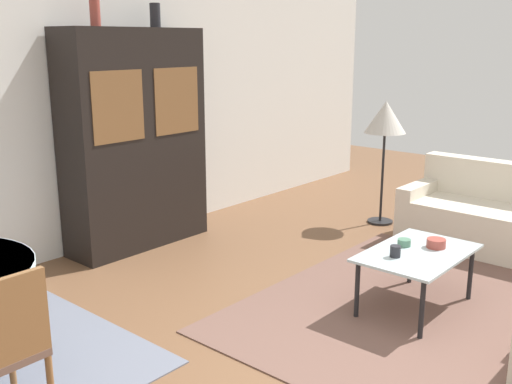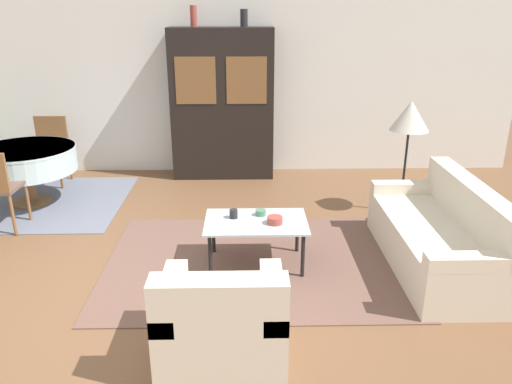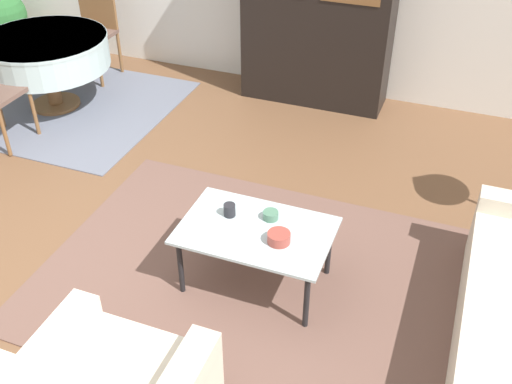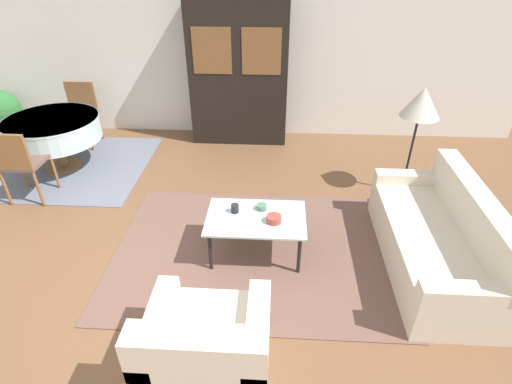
{
  "view_description": "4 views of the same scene",
  "coord_description": "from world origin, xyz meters",
  "views": [
    {
      "loc": [
        -2.89,
        -1.27,
        2.0
      ],
      "look_at": [
        0.2,
        1.4,
        0.95
      ],
      "focal_mm": 42.0,
      "sensor_mm": 36.0,
      "label": 1
    },
    {
      "loc": [
        0.99,
        -3.74,
        2.35
      ],
      "look_at": [
        1.08,
        0.57,
        0.75
      ],
      "focal_mm": 35.0,
      "sensor_mm": 36.0,
      "label": 2
    },
    {
      "loc": [
        2.13,
        -2.17,
        2.85
      ],
      "look_at": [
        1.08,
        0.57,
        0.75
      ],
      "focal_mm": 42.0,
      "sensor_mm": 36.0,
      "label": 3
    },
    {
      "loc": [
        1.27,
        -2.55,
        2.75
      ],
      "look_at": [
        1.08,
        0.57,
        0.75
      ],
      "focal_mm": 28.0,
      "sensor_mm": 36.0,
      "label": 4
    }
  ],
  "objects": [
    {
      "name": "ground_plane",
      "position": [
        0.0,
        0.0,
        0.0
      ],
      "size": [
        14.0,
        14.0,
        0.0
      ],
      "primitive_type": "plane",
      "color": "brown"
    },
    {
      "name": "wall_back",
      "position": [
        0.0,
        3.63,
        1.35
      ],
      "size": [
        10.0,
        0.06,
        2.7
      ],
      "color": "white",
      "rests_on": "ground_plane"
    },
    {
      "name": "area_rug",
      "position": [
        1.08,
        0.6,
        0.01
      ],
      "size": [
        2.89,
        2.1,
        0.01
      ],
      "color": "brown",
      "rests_on": "ground_plane"
    },
    {
      "name": "dining_rug",
      "position": [
        -1.7,
        2.26,
        0.01
      ],
      "size": [
        2.23,
        1.94,
        0.01
      ],
      "color": "slate",
      "rests_on": "ground_plane"
    },
    {
      "name": "couch",
      "position": [
        2.84,
        0.5,
        0.3
      ],
      "size": [
        0.83,
        1.87,
        0.82
      ],
      "rotation": [
        0.0,
        0.0,
        1.57
      ],
      "color": "beige",
      "rests_on": "ground_plane"
    },
    {
      "name": "armchair",
      "position": [
        0.82,
        -0.81,
        0.3
      ],
      "size": [
        0.87,
        0.82,
        0.79
      ],
      "color": "beige",
      "rests_on": "ground_plane"
    },
    {
      "name": "coffee_table",
      "position": [
        1.08,
        0.57,
        0.41
      ],
      "size": [
        0.96,
        0.63,
        0.45
      ],
      "color": "black",
      "rests_on": "area_rug"
    },
    {
      "name": "display_cabinet",
      "position": [
        0.66,
        3.34,
        1.05
      ],
      "size": [
        1.44,
        0.48,
        2.1
      ],
      "color": "black",
      "rests_on": "ground_plane"
    },
    {
      "name": "dining_table",
      "position": [
        -1.74,
        2.23,
        0.58
      ],
      "size": [
        1.22,
        1.22,
        0.72
      ],
      "color": "brown",
      "rests_on": "dining_rug"
    },
    {
      "name": "dining_chair_near",
      "position": [
        -1.74,
        1.4,
        0.54
      ],
      "size": [
        0.44,
        0.44,
        0.92
      ],
      "color": "brown",
      "rests_on": "dining_rug"
    },
    {
      "name": "dining_chair_far",
      "position": [
        -1.74,
        3.05,
        0.54
      ],
      "size": [
        0.44,
        0.44,
        0.92
      ],
      "rotation": [
        0.0,
        0.0,
        3.14
      ],
      "color": "brown",
      "rests_on": "dining_rug"
    },
    {
      "name": "floor_lamp",
      "position": [
        2.88,
        1.87,
        1.15
      ],
      "size": [
        0.44,
        0.44,
        1.36
      ],
      "color": "black",
      "rests_on": "ground_plane"
    },
    {
      "name": "cup",
      "position": [
        0.87,
        0.64,
        0.5
      ],
      "size": [
        0.08,
        0.08,
        0.09
      ],
      "color": "#232328",
      "rests_on": "coffee_table"
    },
    {
      "name": "bowl",
      "position": [
        1.26,
        0.5,
        0.49
      ],
      "size": [
        0.14,
        0.14,
        0.07
      ],
      "color": "#9E4238",
      "rests_on": "coffee_table"
    },
    {
      "name": "bowl_small",
      "position": [
        1.13,
        0.7,
        0.49
      ],
      "size": [
        0.1,
        0.1,
        0.05
      ],
      "color": "#4C7A60",
      "rests_on": "coffee_table"
    },
    {
      "name": "potted_plant",
      "position": [
        -3.09,
        3.14,
        0.44
      ],
      "size": [
        0.63,
        0.63,
        0.79
      ],
      "color": "#93664C",
      "rests_on": "ground_plane"
    }
  ]
}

